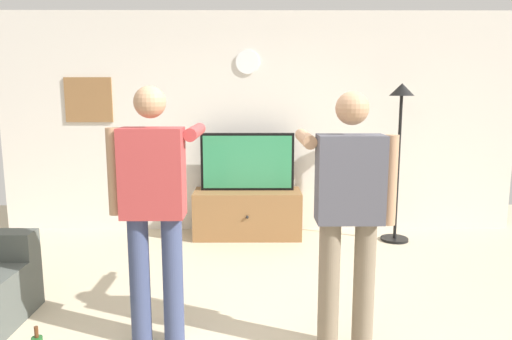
% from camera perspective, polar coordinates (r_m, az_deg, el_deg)
% --- Properties ---
extents(back_wall, '(6.40, 0.10, 2.70)m').
position_cam_1_polar(back_wall, '(5.84, 0.30, 5.71)').
color(back_wall, silver).
rests_on(back_wall, ground_plane).
extents(tv_stand, '(1.28, 0.54, 0.57)m').
position_cam_1_polar(tv_stand, '(5.67, -1.05, -5.35)').
color(tv_stand, olive).
rests_on(tv_stand, ground_plane).
extents(television, '(1.12, 0.07, 0.69)m').
position_cam_1_polar(television, '(5.59, -1.06, 1.01)').
color(television, black).
rests_on(television, tv_stand).
extents(wall_clock, '(0.28, 0.03, 0.28)m').
position_cam_1_polar(wall_clock, '(5.78, -1.07, 13.05)').
color(wall_clock, white).
extents(framed_picture, '(0.58, 0.04, 0.54)m').
position_cam_1_polar(framed_picture, '(6.12, -19.78, 8.09)').
color(framed_picture, olive).
extents(floor_lamp, '(0.32, 0.32, 1.83)m').
position_cam_1_polar(floor_lamp, '(5.58, 17.19, 4.74)').
color(floor_lamp, black).
rests_on(floor_lamp, ground_plane).
extents(person_standing_nearer_lamp, '(0.60, 0.78, 1.77)m').
position_cam_1_polar(person_standing_nearer_lamp, '(3.20, -12.37, -3.72)').
color(person_standing_nearer_lamp, '#384266').
rests_on(person_standing_nearer_lamp, ground_plane).
extents(person_standing_nearer_couch, '(0.60, 0.78, 1.74)m').
position_cam_1_polar(person_standing_nearer_couch, '(3.08, 11.24, -4.60)').
color(person_standing_nearer_couch, '#7A6B56').
rests_on(person_standing_nearer_couch, ground_plane).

